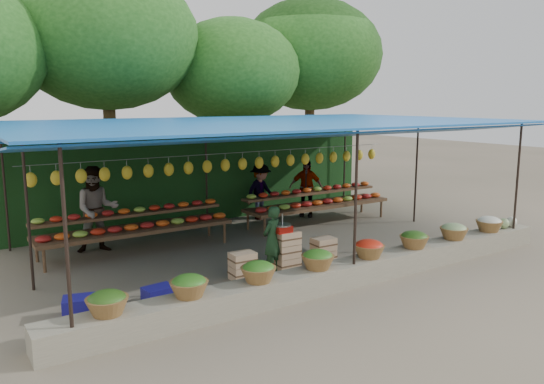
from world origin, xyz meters
TOP-DOWN VIEW (x-y plane):
  - ground at (0.00, 0.00)m, footprint 60.00×60.00m
  - stone_curb at (0.00, -2.75)m, footprint 10.60×0.55m
  - stall_canopy at (-0.00, 0.07)m, footprint 10.80×6.60m
  - produce_baskets at (-0.10, -2.75)m, footprint 8.98×0.58m
  - netting_backdrop at (0.00, 3.15)m, footprint 10.60×0.06m
  - tree_row at (0.50, 6.09)m, footprint 16.51×5.50m
  - fruit_table_left at (-2.49, 1.35)m, footprint 4.21×0.95m
  - fruit_table_right at (2.51, 1.35)m, footprint 4.21×0.95m
  - crate_counter at (-0.50, -1.51)m, footprint 2.36×0.36m
  - weighing_scale at (-0.59, -1.51)m, footprint 0.34×0.34m
  - vendor_seated at (-0.81, -1.49)m, footprint 0.56×0.47m
  - customer_left at (-3.18, 1.78)m, footprint 1.04×0.88m
  - customer_mid at (1.49, 2.57)m, footprint 1.09×0.76m
  - customer_right at (2.74, 2.16)m, footprint 0.95×0.96m
  - blue_crate_front at (-3.21, -1.79)m, footprint 0.51×0.39m
  - blue_crate_back at (-4.40, -1.66)m, footprint 0.61×0.51m

SIDE VIEW (x-z plane):
  - ground at x=0.00m, z-range 0.00..0.00m
  - blue_crate_front at x=-3.21m, z-range 0.00..0.28m
  - blue_crate_back at x=-4.40m, z-range 0.00..0.32m
  - stone_curb at x=0.00m, z-range 0.00..0.40m
  - crate_counter at x=-0.50m, z-range -0.07..0.70m
  - produce_baskets at x=-0.10m, z-range 0.40..0.73m
  - fruit_table_left at x=-2.49m, z-range 0.14..1.07m
  - fruit_table_right at x=2.51m, z-range 0.14..1.07m
  - vendor_seated at x=-0.81m, z-range 0.00..1.30m
  - customer_mid at x=1.49m, z-range 0.00..1.54m
  - customer_right at x=2.74m, z-range 0.00..1.63m
  - weighing_scale at x=-0.59m, z-range 0.68..1.04m
  - customer_left at x=-3.18m, z-range 0.00..1.88m
  - netting_backdrop at x=0.00m, z-range 0.00..2.50m
  - stall_canopy at x=0.00m, z-range 1.26..4.08m
  - tree_row at x=0.50m, z-range 1.14..8.26m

